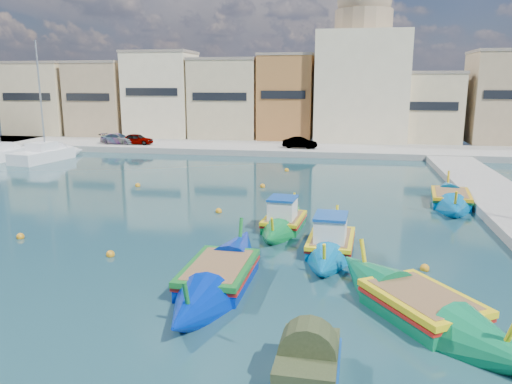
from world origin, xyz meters
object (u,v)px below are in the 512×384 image
(luzzu_cyan_south, at_px, (422,309))
(tender_near, at_px, (308,367))
(luzzu_blue_south, at_px, (219,277))
(yacht_north, at_px, (57,154))
(luzzu_blue_cabin, at_px, (284,222))
(luzzu_turquoise_cabin, at_px, (331,244))
(church_block, at_px, (361,71))
(luzzu_cyan_mid, at_px, (451,200))
(yacht_midnorth, at_px, (11,154))

(luzzu_cyan_south, bearing_deg, tender_near, -128.19)
(luzzu_blue_south, distance_m, yacht_north, 35.17)
(luzzu_blue_cabin, distance_m, tender_near, 13.17)
(luzzu_turquoise_cabin, height_order, yacht_north, yacht_north)
(church_block, height_order, luzzu_turquoise_cabin, church_block)
(luzzu_cyan_mid, xyz_separation_m, yacht_north, (-33.62, 12.32, 0.19))
(luzzu_blue_cabin, distance_m, luzzu_cyan_south, 10.43)
(luzzu_cyan_mid, relative_size, yacht_north, 0.77)
(luzzu_cyan_mid, bearing_deg, yacht_north, 159.88)
(luzzu_cyan_mid, bearing_deg, luzzu_turquoise_cabin, -124.48)
(luzzu_cyan_south, relative_size, yacht_north, 0.74)
(church_block, relative_size, luzzu_turquoise_cabin, 2.26)
(luzzu_blue_south, xyz_separation_m, tender_near, (3.67, -5.51, 0.14))
(tender_near, distance_m, yacht_midnorth, 44.24)
(luzzu_turquoise_cabin, bearing_deg, yacht_north, 140.40)
(tender_near, bearing_deg, yacht_midnorth, 134.58)
(luzzu_cyan_mid, bearing_deg, luzzu_blue_south, -126.64)
(church_block, bearing_deg, yacht_midnorth, -152.32)
(tender_near, bearing_deg, luzzu_cyan_mid, 70.59)
(luzzu_turquoise_cabin, height_order, luzzu_cyan_south, luzzu_turquoise_cabin)
(luzzu_cyan_south, bearing_deg, luzzu_blue_south, 168.50)
(luzzu_turquoise_cabin, relative_size, tender_near, 2.95)
(luzzu_blue_cabin, relative_size, yacht_north, 0.63)
(luzzu_cyan_mid, bearing_deg, luzzu_cyan_south, -103.44)
(luzzu_blue_cabin, distance_m, yacht_north, 31.02)
(luzzu_cyan_south, bearing_deg, yacht_midnorth, 141.36)
(luzzu_blue_south, relative_size, tender_near, 3.36)
(yacht_north, bearing_deg, yacht_midnorth, -171.61)
(luzzu_cyan_mid, xyz_separation_m, luzzu_cyan_south, (-3.76, -15.74, 0.02))
(luzzu_turquoise_cabin, bearing_deg, tender_near, -91.17)
(luzzu_blue_cabin, height_order, luzzu_cyan_mid, luzzu_blue_cabin)
(church_block, distance_m, luzzu_turquoise_cabin, 39.75)
(luzzu_cyan_south, height_order, yacht_north, yacht_north)
(tender_near, bearing_deg, church_block, 87.67)
(luzzu_blue_cabin, relative_size, luzzu_blue_south, 0.77)
(luzzu_turquoise_cabin, distance_m, luzzu_blue_cabin, 3.89)
(luzzu_cyan_south, distance_m, tender_near, 5.22)
(luzzu_cyan_mid, xyz_separation_m, luzzu_blue_south, (-10.66, -14.33, 0.01))
(luzzu_blue_cabin, bearing_deg, luzzu_turquoise_cabin, -50.99)
(luzzu_turquoise_cabin, xyz_separation_m, luzzu_cyan_south, (3.02, -5.86, -0.03))
(luzzu_cyan_mid, height_order, yacht_midnorth, yacht_midnorth)
(luzzu_cyan_south, distance_m, yacht_north, 40.97)
(luzzu_cyan_mid, height_order, luzzu_cyan_south, luzzu_cyan_south)
(luzzu_cyan_south, xyz_separation_m, yacht_midnorth, (-34.28, 27.40, 0.14))
(luzzu_cyan_south, bearing_deg, luzzu_cyan_mid, 76.56)
(luzzu_turquoise_cabin, bearing_deg, yacht_midnorth, 145.42)
(luzzu_cyan_south, distance_m, yacht_midnorth, 43.89)
(luzzu_cyan_mid, height_order, yacht_north, yacht_north)
(luzzu_blue_south, height_order, tender_near, luzzu_blue_south)
(tender_near, bearing_deg, yacht_north, 129.62)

